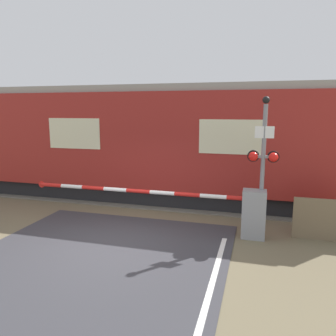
# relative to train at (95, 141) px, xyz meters

# --- Properties ---
(ground_plane) EXTENTS (80.00, 80.00, 0.00)m
(ground_plane) POSITION_rel_train_xyz_m (2.84, -4.47, -2.12)
(ground_plane) COLOR #6B6047
(track_bed) EXTENTS (36.00, 3.20, 0.13)m
(track_bed) POSITION_rel_train_xyz_m (2.84, 0.00, -2.10)
(track_bed) COLOR #666056
(track_bed) RESTS_ON ground_plane
(train) EXTENTS (19.68, 2.93, 4.15)m
(train) POSITION_rel_train_xyz_m (0.00, 0.00, 0.00)
(train) COLOR black
(train) RESTS_ON ground_plane
(crossing_barrier) EXTENTS (6.80, 0.44, 1.28)m
(crossing_barrier) POSITION_rel_train_xyz_m (5.60, -3.15, -1.40)
(crossing_barrier) COLOR gray
(crossing_barrier) RESTS_ON ground_plane
(signal_post) EXTENTS (0.80, 0.26, 3.65)m
(signal_post) POSITION_rel_train_xyz_m (6.37, -3.04, -0.05)
(signal_post) COLOR gray
(signal_post) RESTS_ON ground_plane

